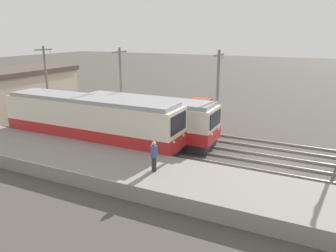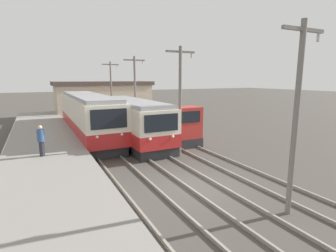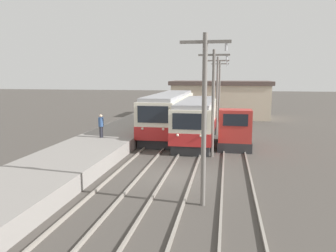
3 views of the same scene
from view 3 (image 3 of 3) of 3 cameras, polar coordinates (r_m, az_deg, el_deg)
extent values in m
plane|color=#47423D|center=(17.84, 1.42, -8.76)|extent=(200.00, 200.00, 0.00)
cube|color=gray|center=(19.62, -17.03, -6.19)|extent=(4.50, 54.00, 0.87)
cube|color=gray|center=(18.59, -8.84, -7.90)|extent=(0.10, 60.00, 0.14)
cube|color=gray|center=(18.18, -4.50, -8.21)|extent=(0.10, 60.00, 0.14)
cube|color=gray|center=(17.90, -0.24, -8.46)|extent=(0.10, 60.00, 0.14)
cube|color=gray|center=(17.71, 4.40, -8.68)|extent=(0.10, 60.00, 0.14)
cube|color=gray|center=(17.63, 9.51, -8.86)|extent=(0.10, 60.00, 0.14)
cube|color=gray|center=(17.68, 14.24, -8.96)|extent=(0.10, 60.00, 0.14)
cube|color=#28282B|center=(30.56, 0.32, -0.67)|extent=(2.58, 13.53, 0.70)
cube|color=silver|center=(30.32, 0.32, 2.55)|extent=(2.80, 14.10, 2.75)
cube|color=red|center=(30.43, 0.32, 0.90)|extent=(2.84, 14.14, 0.99)
cube|color=black|center=(23.36, -2.67, 2.02)|extent=(2.24, 0.06, 1.21)
sphere|color=silver|center=(23.68, -4.48, -0.46)|extent=(0.18, 0.18, 0.18)
sphere|color=silver|center=(23.34, -0.82, -0.57)|extent=(0.18, 0.18, 0.18)
cube|color=#939399|center=(30.19, 0.32, 5.40)|extent=(2.46, 13.53, 0.28)
cube|color=#28282B|center=(27.21, 5.02, -1.88)|extent=(2.58, 10.62, 0.70)
cube|color=silver|center=(26.96, 5.07, 1.38)|extent=(2.80, 11.07, 2.43)
cube|color=red|center=(27.07, 5.04, -0.25)|extent=(2.84, 11.11, 0.87)
cube|color=black|center=(21.41, 3.73, 0.78)|extent=(2.24, 0.06, 1.07)
sphere|color=silver|center=(21.65, 1.67, -1.59)|extent=(0.18, 0.18, 0.18)
sphere|color=silver|center=(21.48, 5.74, -1.72)|extent=(0.18, 0.18, 0.18)
cube|color=#939399|center=(26.82, 5.10, 4.25)|extent=(2.46, 10.62, 0.28)
cube|color=#28282B|center=(25.64, 11.41, -2.69)|extent=(2.40, 4.94, 0.70)
cube|color=#B22D28|center=(23.73, 11.59, 0.07)|extent=(2.28, 1.58, 2.30)
cube|color=black|center=(22.85, 11.67, 1.02)|extent=(1.68, 0.04, 0.83)
cube|color=#B22D28|center=(26.23, 11.45, -0.10)|extent=(1.92, 3.26, 1.40)
cylinder|color=black|center=(26.11, 11.51, 1.96)|extent=(0.16, 0.16, 0.50)
cylinder|color=slate|center=(13.26, 6.28, 0.64)|extent=(0.20, 0.20, 7.02)
cube|color=slate|center=(13.19, 6.52, 14.36)|extent=(2.00, 0.12, 0.12)
cylinder|color=#B2B2B7|center=(13.15, 10.09, 13.43)|extent=(0.10, 0.10, 0.30)
cylinder|color=slate|center=(21.57, 7.85, 3.75)|extent=(0.20, 0.20, 7.02)
cube|color=slate|center=(21.52, 8.03, 12.16)|extent=(2.00, 0.12, 0.12)
cylinder|color=#B2B2B7|center=(21.49, 10.19, 11.58)|extent=(0.10, 0.10, 0.30)
cylinder|color=slate|center=(29.90, 8.54, 5.13)|extent=(0.20, 0.20, 7.02)
cube|color=slate|center=(29.87, 8.69, 11.19)|extent=(2.00, 0.12, 0.12)
cylinder|color=#B2B2B7|center=(29.85, 10.24, 10.77)|extent=(0.10, 0.10, 0.30)
cylinder|color=slate|center=(38.25, 8.94, 5.90)|extent=(0.20, 0.20, 7.02)
cube|color=slate|center=(38.23, 9.05, 10.64)|extent=(2.00, 0.12, 0.12)
cylinder|color=#B2B2B7|center=(38.21, 10.26, 10.31)|extent=(0.10, 0.10, 0.30)
cylinder|color=#282833|center=(24.45, -11.55, -1.02)|extent=(0.26, 0.26, 0.82)
cylinder|color=#335184|center=(24.33, -11.61, 0.70)|extent=(0.38, 0.38, 0.67)
sphere|color=beige|center=(24.28, -11.64, 1.73)|extent=(0.22, 0.22, 0.22)
cube|color=beige|center=(42.94, 9.10, 4.30)|extent=(12.00, 6.00, 4.17)
cube|color=#51423D|center=(42.83, 9.17, 7.41)|extent=(12.60, 6.30, 0.50)
camera|label=1|loc=(27.77, -49.33, 11.59)|focal=35.00mm
camera|label=2|loc=(11.47, -42.63, 4.82)|focal=28.00mm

